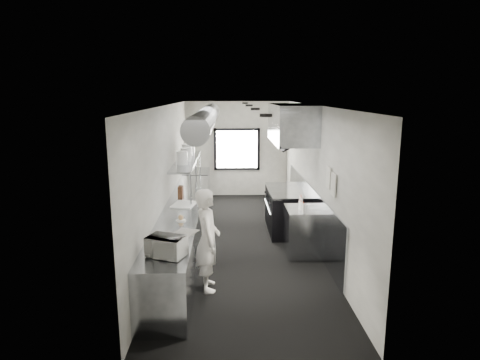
{
  "coord_description": "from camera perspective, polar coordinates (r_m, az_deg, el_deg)",
  "views": [
    {
      "loc": [
        -0.29,
        -8.19,
        3.05
      ],
      "look_at": [
        -0.04,
        -0.2,
        1.35
      ],
      "focal_mm": 31.01,
      "sensor_mm": 36.0,
      "label": 1
    }
  ],
  "objects": [
    {
      "name": "wall_left",
      "position": [
        8.45,
        -10.01,
        0.52
      ],
      "size": [
        0.02,
        8.0,
        2.8
      ],
      "primitive_type": "cube",
      "color": "silver",
      "rests_on": "floor"
    },
    {
      "name": "line_cook",
      "position": [
        6.51,
        -4.49,
        -8.18
      ],
      "size": [
        0.47,
        0.64,
        1.62
      ],
      "primitive_type": "imported",
      "rotation": [
        0.0,
        0.0,
        1.71
      ],
      "color": "white",
      "rests_on": "floor"
    },
    {
      "name": "hvac_duct",
      "position": [
        8.62,
        -4.58,
        8.61
      ],
      "size": [
        0.4,
        6.4,
        0.4
      ],
      "primitive_type": "cylinder",
      "rotation": [
        1.57,
        0.0,
        0.0
      ],
      "color": "gray",
      "rests_on": "ceiling"
    },
    {
      "name": "ceiling",
      "position": [
        8.2,
        0.22,
        10.23
      ],
      "size": [
        3.0,
        8.0,
        0.01
      ],
      "primitive_type": "cube",
      "color": "silver",
      "rests_on": "wall_back"
    },
    {
      "name": "microwave",
      "position": [
        5.68,
        -10.12,
        -8.98
      ],
      "size": [
        0.55,
        0.49,
        0.27
      ],
      "primitive_type": "imported",
      "rotation": [
        0.0,
        0.0,
        -0.37
      ],
      "color": "silver",
      "rests_on": "prep_counter"
    },
    {
      "name": "deli_tub_b",
      "position": [
        6.14,
        -11.17,
        -8.25
      ],
      "size": [
        0.14,
        0.14,
        0.1
      ],
      "primitive_type": "cylinder",
      "rotation": [
        0.0,
        0.0,
        0.04
      ],
      "color": "#AAB5A7",
      "rests_on": "prep_counter"
    },
    {
      "name": "service_window",
      "position": [
        12.27,
        -0.43,
        4.24
      ],
      "size": [
        1.36,
        0.05,
        1.25
      ],
      "color": "white",
      "rests_on": "wall_back"
    },
    {
      "name": "far_work_table",
      "position": [
        11.72,
        -5.96,
        -0.91
      ],
      "size": [
        0.7,
        1.2,
        0.9
      ],
      "primitive_type": "cube",
      "color": "gray",
      "rests_on": "floor"
    },
    {
      "name": "wall_right",
      "position": [
        8.55,
        10.32,
        0.65
      ],
      "size": [
        0.02,
        8.0,
        2.8
      ],
      "primitive_type": "cube",
      "color": "silver",
      "rests_on": "floor"
    },
    {
      "name": "floor",
      "position": [
        8.75,
        0.21,
        -8.43
      ],
      "size": [
        3.0,
        8.0,
        0.01
      ],
      "primitive_type": "cube",
      "color": "black",
      "rests_on": "ground"
    },
    {
      "name": "plate_stack_c",
      "position": [
        9.51,
        -7.31,
        3.93
      ],
      "size": [
        0.24,
        0.24,
        0.33
      ],
      "primitive_type": "cylinder",
      "rotation": [
        0.0,
        0.0,
        0.04
      ],
      "color": "white",
      "rests_on": "pass_shelf"
    },
    {
      "name": "range",
      "position": [
        9.35,
        6.44,
        -4.12
      ],
      "size": [
        0.88,
        1.6,
        0.94
      ],
      "color": "black",
      "rests_on": "floor"
    },
    {
      "name": "deli_tub_a",
      "position": [
        6.24,
        -10.81,
        -7.96
      ],
      "size": [
        0.14,
        0.14,
        0.09
      ],
      "primitive_type": "cylinder",
      "rotation": [
        0.0,
        0.0,
        -0.12
      ],
      "color": "#AAB5A7",
      "rests_on": "prep_counter"
    },
    {
      "name": "plate_stack_d",
      "position": [
        10.03,
        -7.02,
        4.58
      ],
      "size": [
        0.34,
        0.34,
        0.41
      ],
      "primitive_type": "cylinder",
      "rotation": [
        0.0,
        0.0,
        -0.34
      ],
      "color": "white",
      "rests_on": "pass_shelf"
    },
    {
      "name": "notice_sheet_a",
      "position": [
        7.35,
        12.07,
        0.34
      ],
      "size": [
        0.02,
        0.28,
        0.38
      ],
      "primitive_type": "cube",
      "color": "silver",
      "rests_on": "wall_right"
    },
    {
      "name": "plate_stack_b",
      "position": [
        9.14,
        -7.45,
        3.48
      ],
      "size": [
        0.3,
        0.3,
        0.29
      ],
      "primitive_type": "cylinder",
      "rotation": [
        0.0,
        0.0,
        0.39
      ],
      "color": "white",
      "rests_on": "pass_shelf"
    },
    {
      "name": "plate_stack_a",
      "position": [
        8.74,
        -7.95,
        3.03
      ],
      "size": [
        0.25,
        0.25,
        0.28
      ],
      "primitive_type": "cylinder",
      "rotation": [
        0.0,
        0.0,
        -0.05
      ],
      "color": "white",
      "rests_on": "pass_shelf"
    },
    {
      "name": "wall_back",
      "position": [
        12.31,
        -0.43,
        4.27
      ],
      "size": [
        3.0,
        0.02,
        2.8
      ],
      "primitive_type": "cube",
      "color": "silver",
      "rests_on": "floor"
    },
    {
      "name": "small_plate",
      "position": [
        7.18,
        -8.13,
        -5.52
      ],
      "size": [
        0.2,
        0.2,
        0.01
      ],
      "primitive_type": "cylinder",
      "rotation": [
        0.0,
        0.0,
        0.14
      ],
      "color": "white",
      "rests_on": "prep_counter"
    },
    {
      "name": "exhaust_hood",
      "position": [
        9.02,
        7.1,
        7.69
      ],
      "size": [
        0.81,
        2.2,
        0.88
      ],
      "color": "gray",
      "rests_on": "ceiling"
    },
    {
      "name": "wall_front",
      "position": [
        4.51,
        2.0,
        -9.45
      ],
      "size": [
        3.0,
        0.02,
        2.8
      ],
      "primitive_type": "cube",
      "color": "silver",
      "rests_on": "floor"
    },
    {
      "name": "squeeze_bottle_d",
      "position": [
        8.07,
        8.41,
        -2.97
      ],
      "size": [
        0.08,
        0.08,
        0.18
      ],
      "primitive_type": "cylinder",
      "rotation": [
        0.0,
        0.0,
        0.38
      ],
      "color": "white",
      "rests_on": "bottle_station"
    },
    {
      "name": "squeeze_bottle_b",
      "position": [
        7.79,
        8.4,
        -3.56
      ],
      "size": [
        0.07,
        0.07,
        0.16
      ],
      "primitive_type": "cylinder",
      "rotation": [
        0.0,
        0.0,
        0.39
      ],
      "color": "white",
      "rests_on": "bottle_station"
    },
    {
      "name": "squeeze_bottle_a",
      "position": [
        7.6,
        8.71,
        -3.9
      ],
      "size": [
        0.08,
        0.08,
        0.18
      ],
      "primitive_type": "cylinder",
      "rotation": [
        0.0,
        0.0,
        -0.44
      ],
      "color": "white",
      "rests_on": "bottle_station"
    },
    {
      "name": "newspaper",
      "position": [
        6.56,
        -7.68,
        -7.2
      ],
      "size": [
        0.47,
        0.51,
        0.01
      ],
      "primitive_type": "cube",
      "rotation": [
        0.0,
        0.0,
        -0.42
      ],
      "color": "silver",
      "rests_on": "prep_counter"
    },
    {
      "name": "squeeze_bottle_e",
      "position": [
        8.14,
        8.36,
        -2.79
      ],
      "size": [
        0.06,
        0.06,
        0.19
      ],
      "primitive_type": "cylinder",
      "rotation": [
        0.0,
        0.0,
        -0.01
      ],
      "color": "white",
      "rests_on": "bottle_station"
    },
    {
      "name": "bottle_station",
      "position": [
        8.06,
        8.64,
        -6.98
      ],
      "size": [
        0.65,
        0.8,
        0.9
      ],
      "primitive_type": "cube",
      "color": "gray",
      "rests_on": "floor"
    },
    {
      "name": "knife_block",
      "position": [
        8.79,
        -8.17,
        -1.56
      ],
      "size": [
        0.11,
        0.21,
        0.22
      ],
      "primitive_type": "cube",
      "rotation": [
        0.0,
        0.0,
        -0.07
      ],
      "color": "brown",
      "rests_on": "prep_counter"
    },
    {
      "name": "cutting_board",
      "position": [
        8.17,
        -7.72,
        -3.33
      ],
      "size": [
        0.51,
        0.62,
        0.02
      ],
      "primitive_type": "cube",
      "rotation": [
        0.0,
        0.0,
        -0.2
      ],
      "color": "white",
      "rests_on": "prep_counter"
    },
    {
      "name": "pass_shelf",
      "position": [
        9.36,
        -7.31,
        2.56
      ],
      "size": [
        0.45,
        3.0,
        0.68
      ],
      "color": "gray",
      "rests_on": "prep_counter"
    },
    {
      "name": "prep_counter",
      "position": [
        8.17,
        -7.81,
        -6.7
      ],
      "size": [
        0.7,
        6.0,
        0.9
      ],
      "primitive_type": "cube",
      "color": "gray",
      "rests_on": "floor"
    },
    {
      "name": "notice_sheet_b",
      "position": [
        7.03,
        12.72,
        -0.63
      ],
      "size": [
        0.02,
        0.28,
        0.38
      ],
      "primitive_type": "cube",
      "color": "silver",
      "rests_on": "wall_right"
    },
    {
      "name": "wall_cladding",
      "position": [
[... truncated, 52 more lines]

